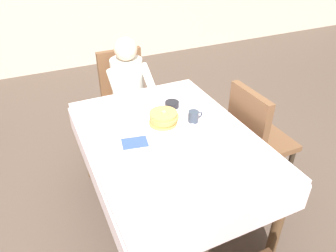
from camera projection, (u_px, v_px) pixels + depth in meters
ground_plane at (169, 209)px, 2.58m from camera, size 14.00×14.00×0.00m
dining_table_main at (169, 146)px, 2.23m from camera, size 1.12×1.52×0.74m
chair_diner at (125, 91)px, 3.20m from camera, size 0.44×0.45×0.93m
diner_person at (129, 85)px, 3.00m from camera, size 0.40×0.43×1.12m
chair_right_side at (255, 134)px, 2.56m from camera, size 0.45×0.44×0.93m
plate_breakfast at (164, 124)px, 2.28m from camera, size 0.28×0.28×0.02m
breakfast_stack at (163, 118)px, 2.25m from camera, size 0.21×0.21×0.10m
cup_coffee at (194, 116)px, 2.30m from camera, size 0.11×0.08×0.08m
bowl_butter at (172, 104)px, 2.50m from camera, size 0.11×0.11×0.04m
fork_left_of_plate at (140, 132)px, 2.20m from camera, size 0.02×0.18×0.00m
knife_right_of_plate at (188, 120)px, 2.33m from camera, size 0.03×0.20×0.00m
spoon_near_edge at (179, 148)px, 2.05m from camera, size 0.15×0.04×0.00m
napkin_folded at (135, 143)px, 2.10m from camera, size 0.19×0.15×0.01m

